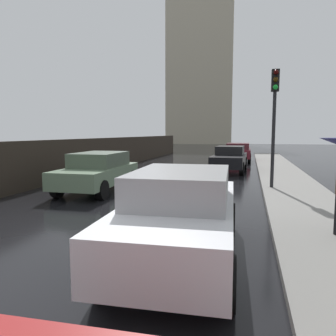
{
  "coord_description": "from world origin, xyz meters",
  "views": [
    {
      "loc": [
        3.51,
        -2.52,
        2.09
      ],
      "look_at": [
        0.84,
        7.98,
        0.9
      ],
      "focal_mm": 34.23,
      "sensor_mm": 36.0,
      "label": 1
    }
  ],
  "objects_px": {
    "car_white_far_lane": "(182,213)",
    "traffic_light": "(274,106)",
    "car_maroon_far_ahead": "(238,152)",
    "car_black_mid_road": "(230,158)",
    "car_green_behind_camera": "(98,171)"
  },
  "relations": [
    {
      "from": "car_white_far_lane",
      "to": "traffic_light",
      "type": "height_order",
      "value": "traffic_light"
    },
    {
      "from": "car_maroon_far_ahead",
      "to": "traffic_light",
      "type": "relative_size",
      "value": 0.92
    },
    {
      "from": "car_white_far_lane",
      "to": "traffic_light",
      "type": "bearing_deg",
      "value": 72.21
    },
    {
      "from": "car_black_mid_road",
      "to": "car_green_behind_camera",
      "type": "height_order",
      "value": "car_green_behind_camera"
    },
    {
      "from": "car_maroon_far_ahead",
      "to": "traffic_light",
      "type": "distance_m",
      "value": 12.11
    },
    {
      "from": "car_white_far_lane",
      "to": "car_maroon_far_ahead",
      "type": "bearing_deg",
      "value": 86.45
    },
    {
      "from": "car_white_far_lane",
      "to": "car_black_mid_road",
      "type": "bearing_deg",
      "value": 87.06
    },
    {
      "from": "car_maroon_far_ahead",
      "to": "car_white_far_lane",
      "type": "bearing_deg",
      "value": -91.16
    },
    {
      "from": "car_green_behind_camera",
      "to": "car_white_far_lane",
      "type": "bearing_deg",
      "value": 126.75
    },
    {
      "from": "car_maroon_far_ahead",
      "to": "car_green_behind_camera",
      "type": "distance_m",
      "value": 14.07
    },
    {
      "from": "car_black_mid_road",
      "to": "car_green_behind_camera",
      "type": "relative_size",
      "value": 1.13
    },
    {
      "from": "car_maroon_far_ahead",
      "to": "car_green_behind_camera",
      "type": "xyz_separation_m",
      "value": [
        -4.43,
        -13.35,
        0.01
      ]
    },
    {
      "from": "car_green_behind_camera",
      "to": "car_white_far_lane",
      "type": "distance_m",
      "value": 6.81
    },
    {
      "from": "car_maroon_far_ahead",
      "to": "car_white_far_lane",
      "type": "distance_m",
      "value": 18.73
    },
    {
      "from": "car_green_behind_camera",
      "to": "traffic_light",
      "type": "bearing_deg",
      "value": -166.57
    }
  ]
}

